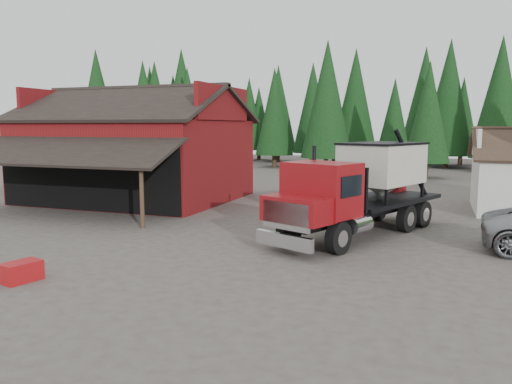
% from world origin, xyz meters
% --- Properties ---
extents(ground, '(120.00, 120.00, 0.00)m').
position_xyz_m(ground, '(0.00, 0.00, 0.00)').
color(ground, '#484138').
rests_on(ground, ground).
extents(red_barn, '(12.80, 13.63, 7.18)m').
position_xyz_m(red_barn, '(-11.00, 9.90, 2.69)').
color(red_barn, maroon).
rests_on(red_barn, ground).
extents(conifer_backdrop, '(76.00, 16.00, 16.00)m').
position_xyz_m(conifer_backdrop, '(0.00, 42.00, 0.00)').
color(conifer_backdrop, black).
rests_on(conifer_backdrop, ground).
extents(near_pine_a, '(4.40, 4.40, 11.40)m').
position_xyz_m(near_pine_a, '(-22.00, 28.00, 6.39)').
color(near_pine_a, '#382619').
rests_on(near_pine_a, ground).
extents(near_pine_b, '(3.96, 3.96, 10.40)m').
position_xyz_m(near_pine_b, '(6.00, 30.00, 5.89)').
color(near_pine_b, '#382619').
rests_on(near_pine_b, ground).
extents(near_pine_d, '(5.28, 5.28, 13.40)m').
position_xyz_m(near_pine_d, '(-4.00, 34.00, 7.39)').
color(near_pine_d, '#382619').
rests_on(near_pine_d, ground).
extents(feed_truck, '(6.44, 10.33, 4.56)m').
position_xyz_m(feed_truck, '(4.02, 4.03, 2.13)').
color(feed_truck, black).
rests_on(feed_truck, ground).
extents(equip_box, '(0.96, 1.24, 0.60)m').
position_xyz_m(equip_box, '(-4.62, -6.00, 0.30)').
color(equip_box, maroon).
rests_on(equip_box, ground).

